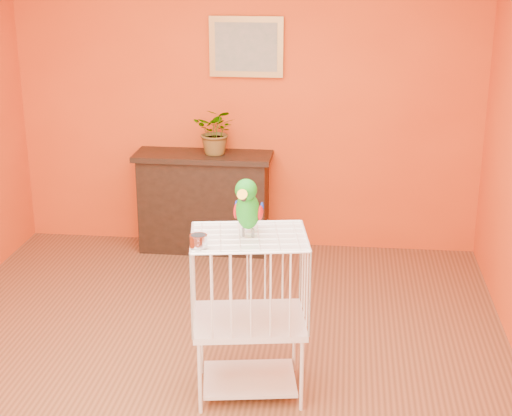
# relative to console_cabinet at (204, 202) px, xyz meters

# --- Properties ---
(ground) EXTENTS (4.50, 4.50, 0.00)m
(ground) POSITION_rel_console_cabinet_xyz_m (0.36, -2.04, -0.43)
(ground) COLOR brown
(ground) RESTS_ON ground
(room_shell) EXTENTS (4.50, 4.50, 4.50)m
(room_shell) POSITION_rel_console_cabinet_xyz_m (0.36, -2.04, 1.15)
(room_shell) COLOR #DE4B14
(room_shell) RESTS_ON ground
(console_cabinet) EXTENTS (1.17, 0.42, 0.87)m
(console_cabinet) POSITION_rel_console_cabinet_xyz_m (0.00, 0.00, 0.00)
(console_cabinet) COLOR black
(console_cabinet) RESTS_ON ground
(potted_plant) EXTENTS (0.42, 0.45, 0.31)m
(potted_plant) POSITION_rel_console_cabinet_xyz_m (0.12, -0.01, 0.59)
(potted_plant) COLOR #26722D
(potted_plant) RESTS_ON console_cabinet
(framed_picture) EXTENTS (0.62, 0.04, 0.50)m
(framed_picture) POSITION_rel_console_cabinet_xyz_m (0.36, 0.17, 1.32)
(framed_picture) COLOR #A4773A
(framed_picture) RESTS_ON room_shell
(birdcage) EXTENTS (0.72, 0.59, 0.99)m
(birdcage) POSITION_rel_console_cabinet_xyz_m (0.68, -2.27, 0.08)
(birdcage) COLOR white
(birdcage) RESTS_ON ground
(feed_cup) EXTENTS (0.10, 0.10, 0.07)m
(feed_cup) POSITION_rel_console_cabinet_xyz_m (0.43, -2.48, 0.60)
(feed_cup) COLOR silver
(feed_cup) RESTS_ON birdcage
(parrot) EXTENTS (0.17, 0.31, 0.35)m
(parrot) POSITION_rel_console_cabinet_xyz_m (0.68, -2.28, 0.74)
(parrot) COLOR #59544C
(parrot) RESTS_ON birdcage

